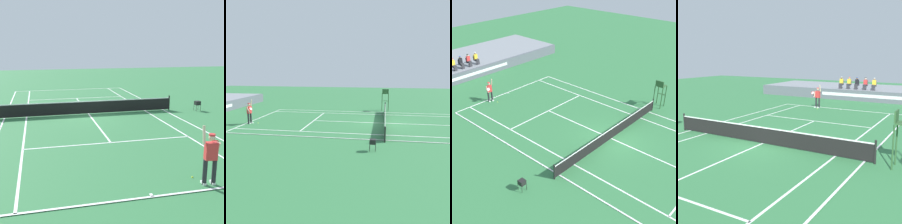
{
  "view_description": "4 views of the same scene",
  "coord_description": "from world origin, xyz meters",
  "views": [
    {
      "loc": [
        3.31,
        19.93,
        4.65
      ],
      "look_at": [
        -0.65,
        4.05,
        1.0
      ],
      "focal_mm": 48.35,
      "sensor_mm": 36.0,
      "label": 1
    },
    {
      "loc": [
        -22.81,
        0.12,
        4.88
      ],
      "look_at": [
        -0.65,
        4.05,
        1.0
      ],
      "focal_mm": 42.14,
      "sensor_mm": 36.0,
      "label": 2
    },
    {
      "loc": [
        -16.32,
        -10.23,
        12.34
      ],
      "look_at": [
        -0.65,
        4.05,
        1.0
      ],
      "focal_mm": 50.11,
      "sensor_mm": 36.0,
      "label": 3
    },
    {
      "loc": [
        8.92,
        -12.46,
        4.63
      ],
      "look_at": [
        -0.65,
        4.05,
        1.0
      ],
      "focal_mm": 47.94,
      "sensor_mm": 36.0,
      "label": 4
    }
  ],
  "objects": [
    {
      "name": "ground_plane",
      "position": [
        0.0,
        0.0,
        0.0
      ],
      "size": [
        80.0,
        80.0,
        0.0
      ],
      "primitive_type": "plane",
      "color": "#337542"
    },
    {
      "name": "court",
      "position": [
        0.0,
        0.0,
        0.01
      ],
      "size": [
        11.08,
        23.88,
        0.03
      ],
      "color": "#337542",
      "rests_on": "ground"
    },
    {
      "name": "net",
      "position": [
        0.0,
        0.0,
        0.52
      ],
      "size": [
        11.98,
        0.1,
        1.07
      ],
      "color": "black",
      "rests_on": "ground"
    },
    {
      "name": "tennis_player",
      "position": [
        -2.16,
        11.55,
        0.99
      ],
      "size": [
        0.81,
        0.62,
        2.08
      ],
      "color": "#232328",
      "rests_on": "ground"
    },
    {
      "name": "tennis_ball",
      "position": [
        -1.89,
        10.93,
        0.03
      ],
      "size": [
        0.07,
        0.07,
        0.07
      ],
      "primitive_type": "sphere",
      "color": "#D1E533",
      "rests_on": "ground"
    },
    {
      "name": "umpire_chair",
      "position": [
        7.0,
        0.0,
        1.56
      ],
      "size": [
        0.77,
        0.77,
        2.44
      ],
      "color": "#2D562D",
      "rests_on": "ground"
    },
    {
      "name": "ball_hopper",
      "position": [
        -7.84,
        0.71,
        0.57
      ],
      "size": [
        0.36,
        0.36,
        0.7
      ],
      "color": "black",
      "rests_on": "ground"
    }
  ]
}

